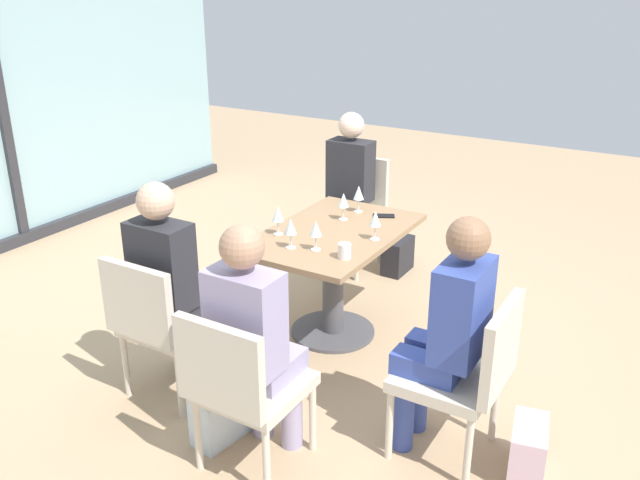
{
  "coord_description": "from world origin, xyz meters",
  "views": [
    {
      "loc": [
        -3.48,
        -1.97,
        2.27
      ],
      "look_at": [
        0.0,
        0.1,
        0.65
      ],
      "focal_mm": 38.02,
      "sensor_mm": 36.0,
      "label": 1
    }
  ],
  "objects_px": {
    "person_side_end": "(254,334)",
    "coffee_cup": "(344,251)",
    "wine_glass_5": "(290,227)",
    "person_front_left": "(448,326)",
    "dining_table_main": "(333,261)",
    "chair_front_left": "(467,370)",
    "cell_phone_on_table": "(384,216)",
    "handbag_0": "(398,255)",
    "person_far_left": "(171,278)",
    "wine_glass_1": "(316,229)",
    "chair_side_end": "(242,383)",
    "wine_glass_2": "(343,201)",
    "wine_glass_3": "(359,193)",
    "person_far_right": "(347,185)",
    "chair_far_left": "(160,319)",
    "wine_glass_4": "(375,219)",
    "handbag_2": "(221,415)",
    "chair_far_right": "(353,205)",
    "handbag_1": "(528,451)",
    "wine_glass_0": "(278,214)"
  },
  "relations": [
    {
      "from": "wine_glass_1",
      "to": "wine_glass_5",
      "type": "bearing_deg",
      "value": 108.64
    },
    {
      "from": "dining_table_main",
      "to": "person_far_right",
      "type": "relative_size",
      "value": 0.95
    },
    {
      "from": "chair_far_left",
      "to": "wine_glass_0",
      "type": "bearing_deg",
      "value": -11.63
    },
    {
      "from": "chair_side_end",
      "to": "handbag_1",
      "type": "xyz_separation_m",
      "value": [
        0.66,
        -1.18,
        -0.36
      ]
    },
    {
      "from": "person_side_end",
      "to": "wine_glass_3",
      "type": "xyz_separation_m",
      "value": [
        1.69,
        0.34,
        0.16
      ]
    },
    {
      "from": "cell_phone_on_table",
      "to": "handbag_0",
      "type": "bearing_deg",
      "value": -11.44
    },
    {
      "from": "person_far_right",
      "to": "wine_glass_1",
      "type": "xyz_separation_m",
      "value": [
        -1.32,
        -0.52,
        0.16
      ]
    },
    {
      "from": "dining_table_main",
      "to": "person_front_left",
      "type": "distance_m",
      "value": 1.3
    },
    {
      "from": "chair_front_left",
      "to": "person_far_right",
      "type": "xyz_separation_m",
      "value": [
        1.75,
        1.61,
        0.2
      ]
    },
    {
      "from": "chair_far_right",
      "to": "wine_glass_5",
      "type": "xyz_separation_m",
      "value": [
        -1.48,
        -0.37,
        0.37
      ]
    },
    {
      "from": "wine_glass_5",
      "to": "person_front_left",
      "type": "bearing_deg",
      "value": -108.34
    },
    {
      "from": "handbag_0",
      "to": "person_side_end",
      "type": "bearing_deg",
      "value": -171.44
    },
    {
      "from": "chair_front_left",
      "to": "person_far_left",
      "type": "relative_size",
      "value": 0.69
    },
    {
      "from": "coffee_cup",
      "to": "handbag_0",
      "type": "relative_size",
      "value": 0.3
    },
    {
      "from": "chair_side_end",
      "to": "handbag_2",
      "type": "height_order",
      "value": "chair_side_end"
    },
    {
      "from": "chair_side_end",
      "to": "wine_glass_2",
      "type": "relative_size",
      "value": 4.7
    },
    {
      "from": "person_front_left",
      "to": "wine_glass_4",
      "type": "bearing_deg",
      "value": 45.43
    },
    {
      "from": "chair_far_right",
      "to": "wine_glass_3",
      "type": "distance_m",
      "value": 0.89
    },
    {
      "from": "chair_far_left",
      "to": "wine_glass_4",
      "type": "distance_m",
      "value": 1.39
    },
    {
      "from": "wine_glass_1",
      "to": "handbag_2",
      "type": "distance_m",
      "value": 1.18
    },
    {
      "from": "wine_glass_4",
      "to": "wine_glass_0",
      "type": "bearing_deg",
      "value": 112.45
    },
    {
      "from": "chair_far_left",
      "to": "coffee_cup",
      "type": "height_order",
      "value": "chair_far_left"
    },
    {
      "from": "chair_far_right",
      "to": "wine_glass_1",
      "type": "distance_m",
      "value": 1.57
    },
    {
      "from": "cell_phone_on_table",
      "to": "wine_glass_4",
      "type": "bearing_deg",
      "value": 171.39
    },
    {
      "from": "chair_far_left",
      "to": "chair_side_end",
      "type": "relative_size",
      "value": 1.0
    },
    {
      "from": "person_front_left",
      "to": "person_far_left",
      "type": "height_order",
      "value": "same"
    },
    {
      "from": "handbag_0",
      "to": "handbag_1",
      "type": "bearing_deg",
      "value": -140.18
    },
    {
      "from": "wine_glass_2",
      "to": "handbag_0",
      "type": "bearing_deg",
      "value": -0.28
    },
    {
      "from": "chair_front_left",
      "to": "cell_phone_on_table",
      "type": "distance_m",
      "value": 1.55
    },
    {
      "from": "chair_front_left",
      "to": "wine_glass_1",
      "type": "distance_m",
      "value": 1.23
    },
    {
      "from": "chair_front_left",
      "to": "person_front_left",
      "type": "distance_m",
      "value": 0.23
    },
    {
      "from": "chair_far_left",
      "to": "person_far_right",
      "type": "height_order",
      "value": "person_far_right"
    },
    {
      "from": "person_side_end",
      "to": "coffee_cup",
      "type": "height_order",
      "value": "person_side_end"
    },
    {
      "from": "chair_side_end",
      "to": "wine_glass_3",
      "type": "height_order",
      "value": "wine_glass_3"
    },
    {
      "from": "dining_table_main",
      "to": "person_front_left",
      "type": "relative_size",
      "value": 0.95
    },
    {
      "from": "chair_far_left",
      "to": "cell_phone_on_table",
      "type": "relative_size",
      "value": 6.04
    },
    {
      "from": "chair_far_left",
      "to": "person_far_left",
      "type": "distance_m",
      "value": 0.23
    },
    {
      "from": "person_far_right",
      "to": "person_far_left",
      "type": "height_order",
      "value": "same"
    },
    {
      "from": "person_front_left",
      "to": "handbag_1",
      "type": "relative_size",
      "value": 4.2
    },
    {
      "from": "wine_glass_0",
      "to": "person_far_right",
      "type": "bearing_deg",
      "value": 8.49
    },
    {
      "from": "chair_side_end",
      "to": "wine_glass_4",
      "type": "xyz_separation_m",
      "value": [
        1.39,
        0.02,
        0.37
      ]
    },
    {
      "from": "wine_glass_1",
      "to": "wine_glass_3",
      "type": "xyz_separation_m",
      "value": [
        0.73,
        0.1,
        0.0
      ]
    },
    {
      "from": "person_far_right",
      "to": "wine_glass_3",
      "type": "relative_size",
      "value": 6.81
    },
    {
      "from": "wine_glass_1",
      "to": "cell_phone_on_table",
      "type": "relative_size",
      "value": 1.28
    },
    {
      "from": "person_front_left",
      "to": "wine_glass_2",
      "type": "bearing_deg",
      "value": 48.79
    },
    {
      "from": "wine_glass_5",
      "to": "chair_front_left",
      "type": "bearing_deg",
      "value": -106.82
    },
    {
      "from": "wine_glass_3",
      "to": "person_front_left",
      "type": "bearing_deg",
      "value": -136.7
    },
    {
      "from": "wine_glass_0",
      "to": "handbag_0",
      "type": "bearing_deg",
      "value": -9.4
    },
    {
      "from": "dining_table_main",
      "to": "chair_front_left",
      "type": "distance_m",
      "value": 1.38
    },
    {
      "from": "chair_front_left",
      "to": "handbag_1",
      "type": "distance_m",
      "value": 0.48
    }
  ]
}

